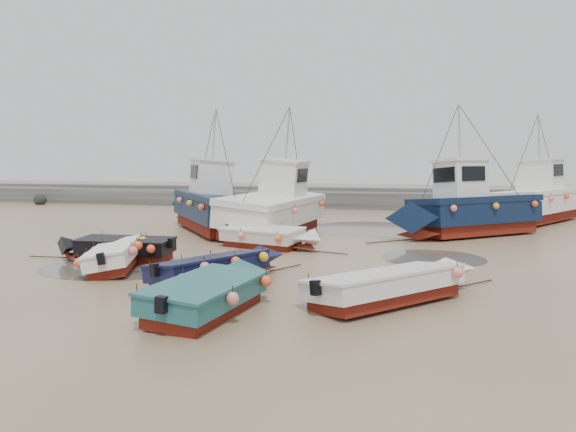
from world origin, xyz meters
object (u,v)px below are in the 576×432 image
at_px(cabin_boat_2, 467,208).
at_px(cabin_boat_3, 540,199).
at_px(dinghy_5, 270,235).
at_px(dinghy_3, 397,282).
at_px(cabin_boat_0, 209,204).
at_px(dinghy_2, 213,289).
at_px(person, 209,230).
at_px(dinghy_0, 118,252).
at_px(cabin_boat_1, 277,206).
at_px(dinghy_4, 116,246).
at_px(dinghy_1, 220,265).

bearing_deg(cabin_boat_2, cabin_boat_3, -71.60).
relative_size(cabin_boat_2, cabin_boat_3, 0.86).
height_order(dinghy_5, cabin_boat_2, cabin_boat_2).
bearing_deg(dinghy_3, cabin_boat_0, 169.84).
height_order(dinghy_2, cabin_boat_2, cabin_boat_2).
relative_size(cabin_boat_0, person, 5.04).
bearing_deg(dinghy_0, dinghy_2, -60.93).
relative_size(cabin_boat_0, cabin_boat_1, 0.83).
distance_m(cabin_boat_0, cabin_boat_1, 3.56).
relative_size(dinghy_2, cabin_boat_2, 0.72).
bearing_deg(dinghy_4, cabin_boat_2, -55.90).
xyz_separation_m(dinghy_5, cabin_boat_0, (-4.53, 4.94, 0.77)).
height_order(cabin_boat_2, person, cabin_boat_2).
distance_m(dinghy_2, cabin_boat_3, 25.51).
xyz_separation_m(dinghy_4, person, (0.09, 9.00, -0.55)).
height_order(dinghy_4, cabin_boat_2, cabin_boat_2).
bearing_deg(cabin_boat_1, dinghy_3, -55.45).
height_order(dinghy_3, dinghy_5, same).
bearing_deg(dinghy_4, dinghy_1, -120.43).
distance_m(dinghy_4, cabin_boat_3, 24.52).
xyz_separation_m(dinghy_1, person, (-4.82, 11.62, -0.55)).
distance_m(dinghy_0, person, 10.18).
relative_size(dinghy_3, cabin_boat_3, 0.58).
bearing_deg(cabin_boat_2, dinghy_2, 114.90).
height_order(dinghy_1, cabin_boat_0, cabin_boat_0).
bearing_deg(cabin_boat_2, cabin_boat_0, 52.85).
bearing_deg(cabin_boat_1, dinghy_2, -74.30).
bearing_deg(dinghy_0, dinghy_3, -34.76).
xyz_separation_m(dinghy_5, cabin_boat_2, (8.22, 5.51, 0.80)).
bearing_deg(dinghy_0, cabin_boat_2, 21.29).
distance_m(dinghy_2, dinghy_3, 4.74).
distance_m(dinghy_1, dinghy_2, 3.04).
relative_size(dinghy_5, cabin_boat_1, 0.49).
bearing_deg(dinghy_3, dinghy_5, 166.87).
height_order(dinghy_1, dinghy_2, same).
distance_m(dinghy_1, cabin_boat_3, 23.43).
distance_m(dinghy_5, cabin_boat_3, 18.37).
relative_size(dinghy_2, cabin_boat_0, 0.63).
distance_m(cabin_boat_0, cabin_boat_2, 12.76).
bearing_deg(dinghy_3, cabin_boat_1, 158.38).
bearing_deg(person, dinghy_1, 89.08).
distance_m(cabin_boat_2, cabin_boat_3, 8.87).
bearing_deg(cabin_boat_0, dinghy_0, -122.56).
bearing_deg(dinghy_3, dinghy_2, -114.87).
bearing_deg(person, dinghy_0, 70.19).
bearing_deg(dinghy_4, cabin_boat_0, -3.35).
relative_size(dinghy_4, dinghy_5, 1.04).
bearing_deg(dinghy_2, cabin_boat_1, 106.25).
relative_size(dinghy_1, cabin_boat_3, 0.57).
bearing_deg(dinghy_3, cabin_boat_3, 111.61).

